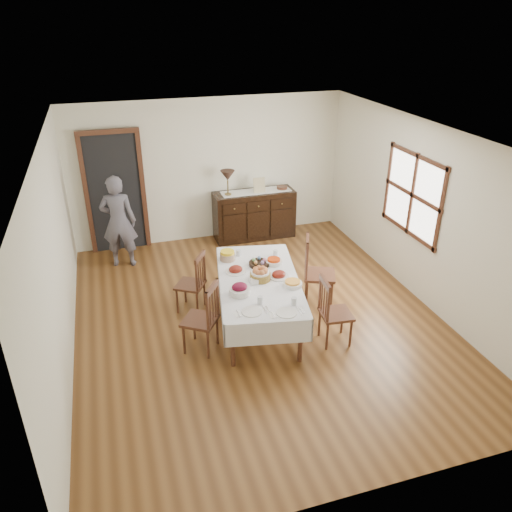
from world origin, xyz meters
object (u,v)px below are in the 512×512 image
object	(u,v)px
person	(118,219)
chair_right_near	(333,311)
dining_table	(259,284)
chair_left_far	(193,282)
sideboard	(254,215)
table_lamp	(228,176)
chair_right_far	(316,271)
chair_left_near	(204,317)

from	to	relation	value
person	chair_right_near	bearing A→B (deg)	140.56
dining_table	chair_right_near	bearing A→B (deg)	-30.00
chair_left_far	sideboard	xyz separation A→B (m)	(1.58, 2.21, -0.00)
table_lamp	dining_table	bearing A→B (deg)	-95.90
dining_table	table_lamp	distance (m)	2.89
chair_left_far	chair_right_near	distance (m)	2.05
chair_right_far	table_lamp	size ratio (longest dim) A/B	2.32
chair_left_near	person	distance (m)	2.90
person	table_lamp	size ratio (longest dim) A/B	3.68
chair_right_near	sideboard	distance (m)	3.51
chair_left_far	sideboard	size ratio (longest dim) A/B	0.60
sideboard	table_lamp	xyz separation A→B (m)	(-0.50, -0.02, 0.81)
person	chair_right_far	bearing A→B (deg)	153.09
chair_left_far	chair_right_far	distance (m)	1.79
chair_right_far	person	world-z (taller)	person
chair_left_far	chair_right_near	world-z (taller)	chair_right_near
chair_right_far	person	bearing A→B (deg)	73.69
sideboard	person	distance (m)	2.55
dining_table	table_lamp	world-z (taller)	table_lamp
dining_table	chair_left_far	bearing A→B (deg)	152.60
dining_table	chair_right_near	size ratio (longest dim) A/B	2.37
chair_right_near	table_lamp	size ratio (longest dim) A/B	2.05
chair_left_near	table_lamp	xyz separation A→B (m)	(1.13, 3.17, 0.77)
chair_left_near	dining_table	bearing A→B (deg)	146.88
dining_table	chair_right_far	distance (m)	1.00
chair_right_far	chair_left_near	bearing A→B (deg)	131.72
chair_right_far	sideboard	world-z (taller)	chair_right_far
chair_left_far	chair_right_near	xyz separation A→B (m)	(1.58, -1.30, 0.02)
chair_right_near	chair_left_far	bearing A→B (deg)	56.02
chair_right_near	sideboard	xyz separation A→B (m)	(0.01, 3.51, -0.02)
chair_right_near	table_lamp	distance (m)	3.61
chair_right_near	person	world-z (taller)	person
chair_left_near	table_lamp	world-z (taller)	table_lamp
dining_table	chair_right_far	size ratio (longest dim) A/B	2.10
chair_left_near	chair_left_far	bearing A→B (deg)	-149.08
chair_left_near	table_lamp	distance (m)	3.45
dining_table	chair_right_near	world-z (taller)	chair_right_near
chair_right_far	table_lamp	xyz separation A→B (m)	(-0.67, 2.53, 0.72)
dining_table	chair_left_near	xyz separation A→B (m)	(-0.84, -0.36, -0.13)
chair_left_near	chair_left_far	world-z (taller)	chair_left_near
chair_right_near	sideboard	world-z (taller)	chair_right_near
chair_right_near	chair_right_far	world-z (taller)	chair_right_far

